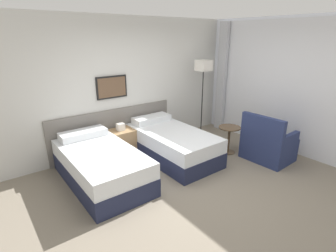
# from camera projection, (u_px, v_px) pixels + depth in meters

# --- Properties ---
(ground_plane) EXTENTS (16.00, 16.00, 0.00)m
(ground_plane) POSITION_uv_depth(u_px,v_px,m) (197.00, 187.00, 4.25)
(ground_plane) COLOR slate
(wall_headboard) EXTENTS (10.00, 0.10, 2.70)m
(wall_headboard) POSITION_uv_depth(u_px,v_px,m) (127.00, 88.00, 5.41)
(wall_headboard) COLOR silver
(wall_headboard) RESTS_ON ground_plane
(wall_window) EXTENTS (0.21, 4.60, 2.70)m
(wall_window) POSITION_uv_depth(u_px,v_px,m) (296.00, 88.00, 5.21)
(wall_window) COLOR white
(wall_window) RESTS_ON ground_plane
(bed_near_door) EXTENTS (1.03, 1.92, 0.69)m
(bed_near_door) POSITION_uv_depth(u_px,v_px,m) (101.00, 165.00, 4.34)
(bed_near_door) COLOR #1E233D
(bed_near_door) RESTS_ON ground_plane
(bed_near_window) EXTENTS (1.03, 1.92, 0.69)m
(bed_near_window) POSITION_uv_depth(u_px,v_px,m) (172.00, 144.00, 5.20)
(bed_near_window) COLOR #1E233D
(bed_near_window) RESTS_ON ground_plane
(nightstand) EXTENTS (0.48, 0.43, 0.68)m
(nightstand) POSITION_uv_depth(u_px,v_px,m) (122.00, 142.00, 5.29)
(nightstand) COLOR #9E7A51
(nightstand) RESTS_ON ground_plane
(floor_lamp) EXTENTS (0.29, 0.29, 1.81)m
(floor_lamp) POSITION_uv_depth(u_px,v_px,m) (203.00, 71.00, 5.86)
(floor_lamp) COLOR black
(floor_lamp) RESTS_ON ground_plane
(side_table) EXTENTS (0.45, 0.45, 0.56)m
(side_table) POSITION_uv_depth(u_px,v_px,m) (229.00, 135.00, 5.38)
(side_table) COLOR brown
(side_table) RESTS_ON ground_plane
(armchair) EXTENTS (0.74, 0.88, 0.94)m
(armchair) POSITION_uv_depth(u_px,v_px,m) (268.00, 145.00, 5.10)
(armchair) COLOR navy
(armchair) RESTS_ON ground_plane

